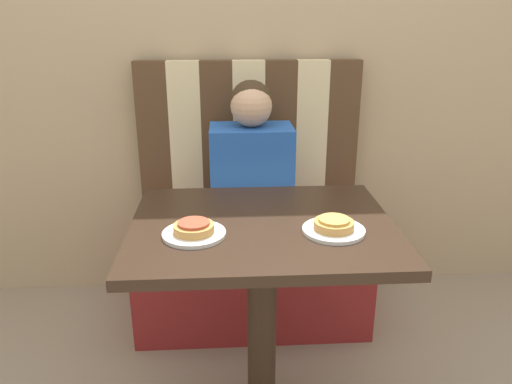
# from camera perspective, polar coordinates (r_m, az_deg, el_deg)

# --- Properties ---
(wall_back) EXTENTS (7.00, 0.05, 2.60)m
(wall_back) POSITION_cam_1_polar(r_m,az_deg,el_deg) (2.47, -0.98, 17.27)
(wall_back) COLOR tan
(wall_back) RESTS_ON ground_plane
(booth_seat) EXTENTS (1.07, 0.55, 0.44)m
(booth_seat) POSITION_cam_1_polar(r_m,az_deg,el_deg) (2.45, -0.48, -9.21)
(booth_seat) COLOR maroon
(booth_seat) RESTS_ON ground_plane
(booth_backrest) EXTENTS (1.07, 0.06, 0.76)m
(booth_backrest) POSITION_cam_1_polar(r_m,az_deg,el_deg) (2.46, -0.82, 5.99)
(booth_backrest) COLOR #4C331E
(booth_backrest) RESTS_ON booth_seat
(dining_table) EXTENTS (0.84, 0.69, 0.78)m
(dining_table) POSITION_cam_1_polar(r_m,az_deg,el_deg) (1.65, 0.71, -7.40)
(dining_table) COLOR black
(dining_table) RESTS_ON ground_plane
(person) EXTENTS (0.36, 0.24, 0.70)m
(person) POSITION_cam_1_polar(r_m,az_deg,el_deg) (2.24, -0.52, 3.16)
(person) COLOR #2356B2
(person) RESTS_ON booth_seat
(plate_left) EXTENTS (0.19, 0.19, 0.01)m
(plate_left) POSITION_cam_1_polar(r_m,az_deg,el_deg) (1.52, -7.09, -4.77)
(plate_left) COLOR white
(plate_left) RESTS_ON dining_table
(plate_right) EXTENTS (0.19, 0.19, 0.01)m
(plate_right) POSITION_cam_1_polar(r_m,az_deg,el_deg) (1.55, 8.85, -4.35)
(plate_right) COLOR white
(plate_right) RESTS_ON dining_table
(pizza_left) EXTENTS (0.12, 0.12, 0.03)m
(pizza_left) POSITION_cam_1_polar(r_m,az_deg,el_deg) (1.51, -7.12, -4.03)
(pizza_left) COLOR #C68E47
(pizza_left) RESTS_ON plate_left
(pizza_right) EXTENTS (0.12, 0.12, 0.03)m
(pizza_right) POSITION_cam_1_polar(r_m,az_deg,el_deg) (1.54, 8.90, -3.62)
(pizza_right) COLOR #C68E47
(pizza_right) RESTS_ON plate_right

